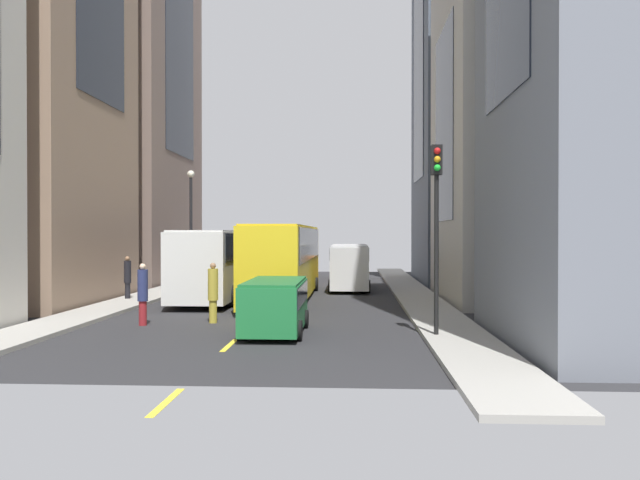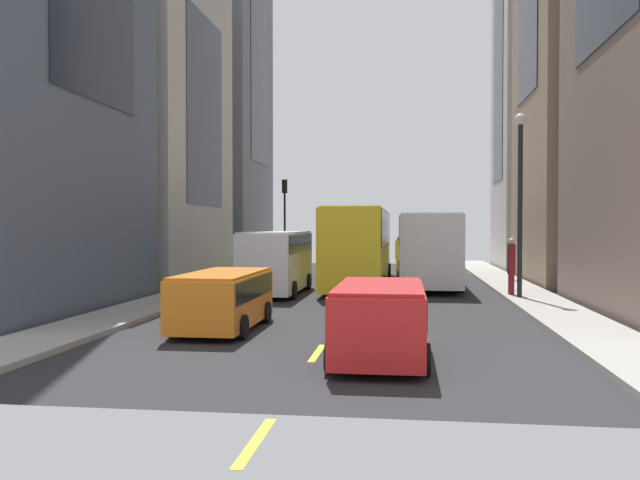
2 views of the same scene
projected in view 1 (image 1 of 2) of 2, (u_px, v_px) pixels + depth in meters
The scene contains 26 objects.
ground_plane at pixel (286, 294), 32.68m from camera, with size 39.50×39.50×0.00m, color #28282B.
sidewalk_west at pixel (161, 292), 33.04m from camera, with size 2.08×44.00×0.15m, color #9E9B93.
sidewalk_east at pixel (413, 294), 32.32m from camera, with size 2.08×44.00×0.15m, color #9E9B93.
lane_stripe_0 at pixel (166, 402), 11.71m from camera, with size 0.16×2.00×0.01m, color yellow.
lane_stripe_1 at pixel (229, 345), 17.70m from camera, with size 0.16×2.00×0.01m, color yellow.
lane_stripe_2 at pixel (261, 317), 23.69m from camera, with size 0.16×2.00×0.01m, color yellow.
lane_stripe_3 at pixel (279, 300), 29.69m from camera, with size 0.16×2.00×0.01m, color yellow.
lane_stripe_4 at pixel (292, 289), 35.68m from camera, with size 0.16×2.00×0.01m, color yellow.
lane_stripe_5 at pixel (300, 281), 41.67m from camera, with size 0.16×2.00×0.01m, color yellow.
lane_stripe_6 at pixel (307, 275), 47.66m from camera, with size 0.16×2.00×0.01m, color yellow.
lane_stripe_7 at pixel (312, 271), 53.65m from camera, with size 0.16×2.00×0.01m, color yellow.
building_west_2 at pixel (111, 2), 41.23m from camera, with size 9.50×11.76×37.44m.
building_east_1 at pixel (520, 124), 29.71m from camera, with size 7.30×10.28×17.03m.
building_east_2 at pixel (490, 54), 41.09m from camera, with size 9.57×10.33×30.34m.
city_bus_white at pixel (221, 258), 30.53m from camera, with size 2.81×11.25×3.35m.
streetcar_yellow at pixel (286, 256), 30.35m from camera, with size 2.70×13.96×3.59m.
delivery_van_white at pixel (350, 263), 35.23m from camera, with size 2.25×6.15×2.58m.
car_red_0 at pixel (290, 263), 48.39m from camera, with size 1.98×4.01×1.60m.
car_orange_1 at pixel (345, 265), 44.60m from camera, with size 1.97×4.50×1.57m.
car_green_2 at pixel (275, 302), 19.74m from camera, with size 1.94×4.12×1.72m.
pedestrian_crossing_near at pixel (128, 276), 29.13m from camera, with size 0.33×0.33×1.99m.
pedestrian_crossing_mid at pixel (190, 266), 36.13m from camera, with size 0.32×0.32×2.19m.
pedestrian_waiting_curb at pixel (213, 291), 22.16m from camera, with size 0.37×0.37×2.16m.
pedestrian_walking_far at pixel (143, 293), 21.55m from camera, with size 0.36×0.36×2.17m.
traffic_light_near_corner at pixel (437, 203), 18.67m from camera, with size 0.32×0.44×5.74m.
streetlamp_near at pixel (191, 215), 37.00m from camera, with size 0.44×0.44×6.86m.
Camera 1 is at (3.54, -32.51, 3.20)m, focal length 34.68 mm.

